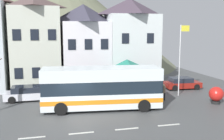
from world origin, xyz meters
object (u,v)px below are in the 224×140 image
Objects in this scene: townhouse_02 at (36,42)px; harbour_buoy at (216,94)px; hilltop_castle at (57,13)px; parked_car_00 at (139,85)px; parked_car_01 at (29,93)px; pedestrian_01 at (164,91)px; transit_bus at (102,88)px; parked_car_03 at (182,83)px; public_bench at (115,86)px; pedestrian_00 at (160,88)px; flagpole at (181,55)px; townhouse_03 at (84,45)px; bus_shelter at (127,65)px; townhouse_04 at (130,41)px.

townhouse_02 reaches higher than harbour_buoy.
harbour_buoy is at bearing -68.59° from hilltop_castle.
parked_car_00 is 11.16m from parked_car_01.
hilltop_castle is at bearing 81.69° from parked_car_01.
hilltop_castle is at bearing 105.83° from pedestrian_01.
transit_bus is at bearing -86.05° from hilltop_castle.
public_bench is (-7.29, 1.09, -0.14)m from parked_car_03.
hilltop_castle is at bearing 106.59° from pedestrian_00.
flagpole is at bearing -28.30° from townhouse_02.
public_bench is at bearing -56.87° from townhouse_03.
transit_bus reaches higher than pedestrian_01.
hilltop_castle reaches higher than parked_car_01.
bus_shelter is 2.41× the size of pedestrian_01.
pedestrian_01 is 4.54m from harbour_buoy.
hilltop_castle reaches higher than flagpole.
transit_bus is 5.55× the size of public_bench.
townhouse_04 is 7.91m from parked_car_03.
harbour_buoy reaches higher than public_bench.
townhouse_02 is 14.44m from pedestrian_00.
harbour_buoy is at bearing -17.64° from parked_car_01.
public_bench is at bearing 135.07° from harbour_buoy.
bus_shelter is at bearing -153.98° from parked_car_00.
hilltop_castle reaches higher than townhouse_02.
bus_shelter is 2.39× the size of harbour_buoy.
parked_car_00 is at bearing 128.26° from harbour_buoy.
townhouse_02 is 14.90m from pedestrian_01.
hilltop_castle is 27.21m from bus_shelter.
townhouse_02 reaches higher than transit_bus.
parked_car_00 is at bearing 5.67° from parked_car_01.
pedestrian_01 is (6.01, -9.23, -3.79)m from townhouse_03.
public_bench is at bearing -23.75° from townhouse_02.
townhouse_04 is 6.69× the size of harbour_buoy.
townhouse_04 is 21.85m from hilltop_castle.
pedestrian_00 reaches higher than parked_car_03.
townhouse_04 is at bearing 52.87° from public_bench.
townhouse_02 is 10.68m from bus_shelter.
parked_car_01 is 16.08m from parked_car_03.
parked_car_03 reaches higher than public_bench.
townhouse_02 is at bearing 144.88° from harbour_buoy.
townhouse_03 is 5.29× the size of public_bench.
townhouse_02 reaches higher than pedestrian_01.
transit_bus is 10.13m from harbour_buoy.
pedestrian_01 is at bearing -132.77° from parked_car_03.
townhouse_02 is 0.23× the size of hilltop_castle.
townhouse_03 is (5.39, 0.60, -0.38)m from townhouse_02.
hilltop_castle is 27.14m from parked_car_00.
townhouse_03 reaches higher than parked_car_00.
townhouse_02 is 2.59× the size of parked_car_03.
townhouse_04 is 6.41m from parked_car_00.
parked_car_00 is (10.47, -4.59, -4.37)m from townhouse_02.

